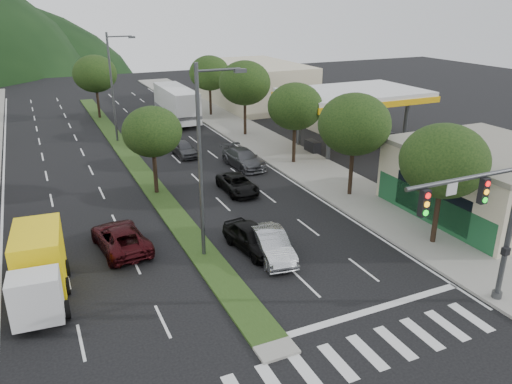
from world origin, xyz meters
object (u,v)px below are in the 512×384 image
car_queue_d (238,184)px  tree_r_a (444,161)px  tree_r_b (354,124)px  tree_med_near (152,132)px  box_truck (39,268)px  streetlight_mid (114,82)px  tree_r_c (295,107)px  car_queue_a (253,238)px  motorhome (176,104)px  car_queue_f (168,122)px  suv_maroon (120,238)px  traffic_signal (488,212)px  car_queue_b (244,158)px  tree_r_d (245,83)px  sedan_silver (271,244)px  tree_r_e (210,73)px  car_queue_c (147,137)px  car_queue_e (184,149)px  streetlight_near (204,154)px  tree_med_far (95,74)px

car_queue_d → tree_r_a: bearing=-60.1°
tree_r_b → tree_r_a: bearing=-90.0°
tree_med_near → box_truck: size_ratio=0.99×
tree_r_a → streetlight_mid: bearing=112.1°
car_queue_d → tree_r_c: bearing=31.7°
car_queue_a → motorhome: size_ratio=0.44×
car_queue_a → box_truck: size_ratio=0.70×
streetlight_mid → car_queue_f: streetlight_mid is taller
suv_maroon → car_queue_f: 27.10m
traffic_signal → tree_med_near: bearing=114.8°
tree_r_b → car_queue_a: 11.27m
car_queue_b → box_truck: (-15.83, -13.39, 0.66)m
tree_r_d → car_queue_b: tree_r_d is taller
sedan_silver → box_truck: 11.20m
tree_r_a → tree_r_e: bearing=90.0°
car_queue_f → motorhome: 3.69m
tree_med_near → car_queue_d: size_ratio=1.41×
suv_maroon → car_queue_d: size_ratio=1.18×
tree_r_a → suv_maroon: tree_r_a is taller
sedan_silver → box_truck: box_truck is taller
car_queue_c → car_queue_e: 5.38m
car_queue_d → box_truck: box_truck is taller
suv_maroon → car_queue_e: size_ratio=1.32×
motorhome → streetlight_near: bearing=-102.8°
tree_r_b → box_truck: (-19.94, -4.48, -3.65)m
sedan_silver → motorhome: size_ratio=0.45×
car_queue_d → motorhome: motorhome is taller
tree_r_b → car_queue_f: size_ratio=1.32×
tree_r_e → tree_r_c: bearing=-90.0°
car_queue_d → tree_med_far: bearing=101.0°
sedan_silver → car_queue_d: bearing=85.5°
car_queue_d → streetlight_near: bearing=-122.2°
tree_med_far → suv_maroon: (-3.83, -33.43, -4.31)m
car_queue_a → car_queue_c: size_ratio=1.06×
tree_r_e → tree_r_a: bearing=-90.0°
tree_r_b → box_truck: 20.76m
tree_r_a → streetlight_mid: streetlight_mid is taller
car_queue_f → car_queue_d: bearing=-85.0°
car_queue_b → streetlight_mid: bearing=117.0°
tree_r_e → tree_med_far: 12.65m
tree_r_e → streetlight_mid: streetlight_mid is taller
tree_med_near → tree_r_a: bearing=-49.4°
car_queue_f → box_truck: bearing=-109.4°
car_queue_a → motorhome: 31.79m
car_queue_a → car_queue_e: car_queue_a is taller
streetlight_mid → tree_r_a: bearing=-67.9°
streetlight_near → sedan_silver: bearing=-28.3°
tree_med_near → motorhome: (7.63, 20.88, -2.45)m
tree_r_a → tree_r_e: tree_r_e is taller
tree_r_e → sedan_silver: 34.99m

